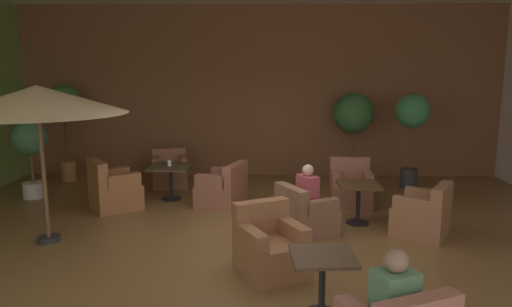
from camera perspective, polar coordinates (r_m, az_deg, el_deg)
The scene contains 20 objects.
ground_plane at distance 7.25m, azimuth -0.09°, elevation -10.29°, with size 11.24×8.71×0.02m, color brown.
wall_back_brick at distance 11.11m, azimuth 0.51°, elevation 7.39°, with size 11.24×0.08×3.94m, color brown.
cafe_table_front_left at distance 9.31m, azimuth -10.21°, elevation -2.28°, with size 0.82×0.82×0.67m.
armchair_front_left_north at distance 8.99m, azimuth -16.76°, elevation -4.28°, with size 1.08×1.07×0.92m.
armchair_front_left_east at distance 8.84m, azimuth -3.96°, elevation -4.34°, with size 0.99×1.01×0.81m.
armchair_front_left_south at distance 10.45m, azimuth -10.32°, elevation -2.19°, with size 0.87×0.87×0.79m.
cafe_table_front_right at distance 7.96m, azimuth 12.22°, elevation -4.74°, with size 0.67×0.67×0.67m.
armchair_front_right_north at distance 9.01m, azimuth 11.26°, elevation -4.12°, with size 0.76×0.74×0.88m.
armchair_front_right_east at distance 7.42m, azimuth 5.91°, elevation -7.37°, with size 1.02×1.01×0.78m.
armchair_front_right_south at distance 7.72m, azimuth 19.42°, elevation -7.06°, with size 1.03×1.02×0.83m.
cafe_table_mid_center at distance 5.04m, azimuth 7.98°, elevation -13.74°, with size 0.68×0.68×0.67m.
armchair_mid_center_east at distance 6.05m, azimuth 1.69°, elevation -11.26°, with size 1.01×1.04×0.86m.
patio_umbrella_tall_red at distance 7.36m, azimuth -24.75°, elevation 5.83°, with size 2.48×2.48×2.30m.
potted_tree_left_corner at distance 10.75m, azimuth 11.58°, elevation 4.28°, with size 0.89×0.89×1.98m.
potted_tree_mid_left at distance 10.45m, azimuth 18.23°, elevation 3.84°, with size 0.71×0.71×2.00m.
potted_tree_mid_right at distance 10.20m, azimuth -25.49°, elevation 0.77°, with size 0.65×0.65×1.52m.
potted_tree_right_corner at distance 11.37m, azimuth -22.04°, elevation 4.95°, with size 0.80×0.80×2.17m.
patron_blue_shirt at distance 4.08m, azimuth 16.29°, elevation -16.06°, with size 0.40×0.36×0.70m.
patron_by_window at distance 7.32m, azimuth 6.22°, elevation -4.21°, with size 0.35×0.41×0.67m.
iced_drink_cup at distance 9.28m, azimuth -10.38°, elevation -1.13°, with size 0.08×0.08×0.11m, color white.
Camera 1 is at (0.18, -6.78, 2.55)m, focal length 33.31 mm.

